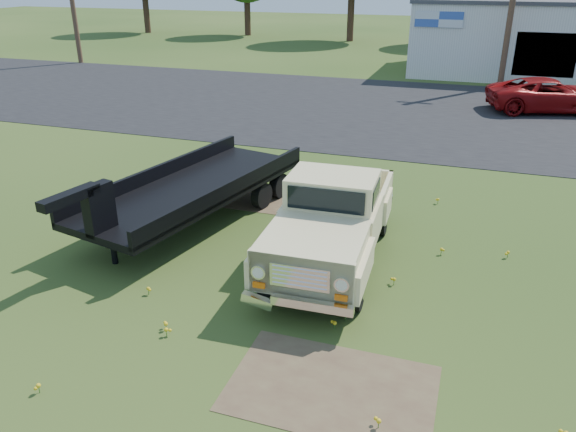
# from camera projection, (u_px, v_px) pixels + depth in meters

# --- Properties ---
(ground) EXTENTS (140.00, 140.00, 0.00)m
(ground) POSITION_uv_depth(u_px,v_px,m) (297.00, 275.00, 11.30)
(ground) COLOR #244014
(ground) RESTS_ON ground
(asphalt_lot) EXTENTS (90.00, 14.00, 0.02)m
(asphalt_lot) POSITION_uv_depth(u_px,v_px,m) (403.00, 111.00, 24.29)
(asphalt_lot) COLOR black
(asphalt_lot) RESTS_ON ground
(dirt_patch_a) EXTENTS (3.00, 2.00, 0.01)m
(dirt_patch_a) POSITION_uv_depth(u_px,v_px,m) (332.00, 388.00, 8.26)
(dirt_patch_a) COLOR brown
(dirt_patch_a) RESTS_ON ground
(dirt_patch_b) EXTENTS (2.20, 1.60, 0.01)m
(dirt_patch_b) POSITION_uv_depth(u_px,v_px,m) (266.00, 201.00, 14.91)
(dirt_patch_b) COLOR brown
(dirt_patch_b) RESTS_ON ground
(commercial_building) EXTENTS (14.20, 8.20, 4.15)m
(commercial_building) POSITION_uv_depth(u_px,v_px,m) (541.00, 37.00, 32.08)
(commercial_building) COLOR white
(commercial_building) RESTS_ON ground
(vintage_pickup_truck) EXTENTS (2.28, 5.41, 1.94)m
(vintage_pickup_truck) POSITION_uv_depth(u_px,v_px,m) (332.00, 219.00, 11.47)
(vintage_pickup_truck) COLOR beige
(vintage_pickup_truck) RESTS_ON ground
(flatbed_trailer) EXTENTS (3.71, 7.24, 1.89)m
(flatbed_trailer) POSITION_uv_depth(u_px,v_px,m) (193.00, 183.00, 13.44)
(flatbed_trailer) COLOR black
(flatbed_trailer) RESTS_ON ground
(red_pickup) EXTENTS (5.47, 3.63, 1.40)m
(red_pickup) POSITION_uv_depth(u_px,v_px,m) (549.00, 95.00, 23.96)
(red_pickup) COLOR maroon
(red_pickup) RESTS_ON ground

